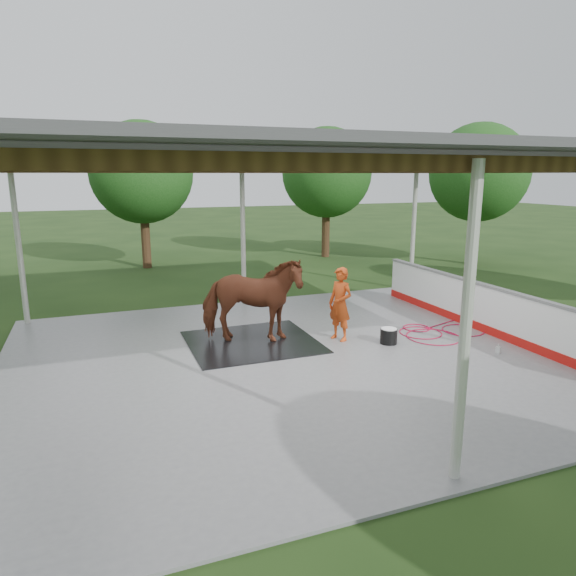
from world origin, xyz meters
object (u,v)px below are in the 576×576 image
object	(u,v)px
dasher_board	(486,310)
wash_bucket	(389,336)
handler	(340,304)
horse	(252,300)

from	to	relation	value
dasher_board	wash_bucket	world-z (taller)	dasher_board
handler	horse	bearing A→B (deg)	-128.68
dasher_board	handler	bearing A→B (deg)	168.87
dasher_board	handler	xyz separation A→B (m)	(-3.51, 0.69, 0.29)
horse	wash_bucket	size ratio (longest dim) A/B	6.00
handler	wash_bucket	distance (m)	1.28
wash_bucket	handler	bearing A→B (deg)	144.47
horse	wash_bucket	world-z (taller)	horse
horse	wash_bucket	distance (m)	3.14
dasher_board	wash_bucket	xyz separation A→B (m)	(-2.61, 0.05, -0.37)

